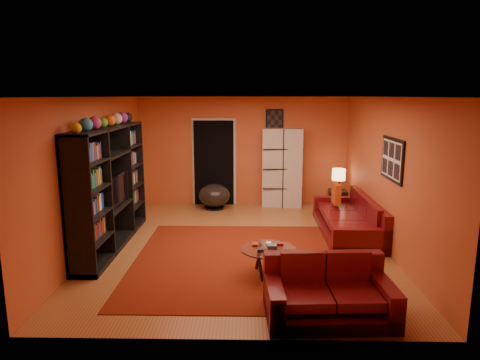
{
  "coord_description": "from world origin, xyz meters",
  "views": [
    {
      "loc": [
        0.13,
        -7.24,
        2.62
      ],
      "look_at": [
        -0.01,
        0.1,
        1.17
      ],
      "focal_mm": 32.0,
      "sensor_mm": 36.0,
      "label": 1
    }
  ],
  "objects_px": {
    "storage_cabinet": "(282,168)",
    "tv": "(114,190)",
    "loveseat": "(327,292)",
    "coffee_table": "(268,251)",
    "bowl_chair": "(214,196)",
    "side_table": "(338,201)",
    "entertainment_unit": "(110,187)",
    "sofa": "(353,220)",
    "table_lamp": "(339,175)"
  },
  "relations": [
    {
      "from": "storage_cabinet",
      "to": "tv",
      "type": "bearing_deg",
      "value": -133.23
    },
    {
      "from": "tv",
      "to": "storage_cabinet",
      "type": "bearing_deg",
      "value": -48.67
    },
    {
      "from": "loveseat",
      "to": "coffee_table",
      "type": "height_order",
      "value": "loveseat"
    },
    {
      "from": "bowl_chair",
      "to": "side_table",
      "type": "height_order",
      "value": "bowl_chair"
    },
    {
      "from": "storage_cabinet",
      "to": "side_table",
      "type": "bearing_deg",
      "value": -16.65
    },
    {
      "from": "tv",
      "to": "loveseat",
      "type": "relative_size",
      "value": 0.63
    },
    {
      "from": "tv",
      "to": "loveseat",
      "type": "bearing_deg",
      "value": -126.22
    },
    {
      "from": "entertainment_unit",
      "to": "sofa",
      "type": "relative_size",
      "value": 1.22
    },
    {
      "from": "coffee_table",
      "to": "table_lamp",
      "type": "bearing_deg",
      "value": 63.89
    },
    {
      "from": "tv",
      "to": "loveseat",
      "type": "xyz_separation_m",
      "value": [
        3.32,
        -2.43,
        -0.71
      ]
    },
    {
      "from": "loveseat",
      "to": "bowl_chair",
      "type": "xyz_separation_m",
      "value": [
        -1.76,
        4.92,
        0.03
      ]
    },
    {
      "from": "tv",
      "to": "entertainment_unit",
      "type": "bearing_deg",
      "value": 104.74
    },
    {
      "from": "entertainment_unit",
      "to": "side_table",
      "type": "distance_m",
      "value": 5.08
    },
    {
      "from": "coffee_table",
      "to": "table_lamp",
      "type": "xyz_separation_m",
      "value": [
        1.75,
        3.57,
        0.48
      ]
    },
    {
      "from": "storage_cabinet",
      "to": "entertainment_unit",
      "type": "bearing_deg",
      "value": -133.54
    },
    {
      "from": "loveseat",
      "to": "storage_cabinet",
      "type": "bearing_deg",
      "value": -1.15
    },
    {
      "from": "entertainment_unit",
      "to": "coffee_table",
      "type": "bearing_deg",
      "value": -25.2
    },
    {
      "from": "loveseat",
      "to": "side_table",
      "type": "distance_m",
      "value": 4.84
    },
    {
      "from": "loveseat",
      "to": "coffee_table",
      "type": "xyz_separation_m",
      "value": [
        -0.66,
        1.14,
        0.08
      ]
    },
    {
      "from": "storage_cabinet",
      "to": "table_lamp",
      "type": "relative_size",
      "value": 3.75
    },
    {
      "from": "entertainment_unit",
      "to": "tv",
      "type": "distance_m",
      "value": 0.07
    },
    {
      "from": "entertainment_unit",
      "to": "table_lamp",
      "type": "relative_size",
      "value": 6.04
    },
    {
      "from": "entertainment_unit",
      "to": "tv",
      "type": "height_order",
      "value": "entertainment_unit"
    },
    {
      "from": "tv",
      "to": "coffee_table",
      "type": "xyz_separation_m",
      "value": [
        2.65,
        -1.29,
        -0.63
      ]
    },
    {
      "from": "bowl_chair",
      "to": "loveseat",
      "type": "bearing_deg",
      "value": -70.34
    },
    {
      "from": "loveseat",
      "to": "storage_cabinet",
      "type": "height_order",
      "value": "storage_cabinet"
    },
    {
      "from": "tv",
      "to": "loveseat",
      "type": "height_order",
      "value": "tv"
    },
    {
      "from": "sofa",
      "to": "side_table",
      "type": "distance_m",
      "value": 1.6
    },
    {
      "from": "loveseat",
      "to": "bowl_chair",
      "type": "relative_size",
      "value": 2.12
    },
    {
      "from": "bowl_chair",
      "to": "side_table",
      "type": "xyz_separation_m",
      "value": [
        2.84,
        -0.2,
        -0.07
      ]
    },
    {
      "from": "side_table",
      "to": "table_lamp",
      "type": "xyz_separation_m",
      "value": [
        0.0,
        0.0,
        0.6
      ]
    },
    {
      "from": "sofa",
      "to": "table_lamp",
      "type": "distance_m",
      "value": 1.7
    },
    {
      "from": "storage_cabinet",
      "to": "coffee_table",
      "type": "bearing_deg",
      "value": -91.76
    },
    {
      "from": "coffee_table",
      "to": "table_lamp",
      "type": "relative_size",
      "value": 1.65
    },
    {
      "from": "entertainment_unit",
      "to": "loveseat",
      "type": "bearing_deg",
      "value": -35.66
    },
    {
      "from": "sofa",
      "to": "loveseat",
      "type": "bearing_deg",
      "value": -107.71
    },
    {
      "from": "coffee_table",
      "to": "side_table",
      "type": "xyz_separation_m",
      "value": [
        1.75,
        3.57,
        -0.12
      ]
    },
    {
      "from": "bowl_chair",
      "to": "side_table",
      "type": "distance_m",
      "value": 2.85
    },
    {
      "from": "table_lamp",
      "to": "storage_cabinet",
      "type": "bearing_deg",
      "value": 157.91
    },
    {
      "from": "entertainment_unit",
      "to": "sofa",
      "type": "bearing_deg",
      "value": 8.98
    },
    {
      "from": "entertainment_unit",
      "to": "side_table",
      "type": "bearing_deg",
      "value": 27.29
    },
    {
      "from": "loveseat",
      "to": "side_table",
      "type": "relative_size",
      "value": 3.07
    },
    {
      "from": "entertainment_unit",
      "to": "storage_cabinet",
      "type": "xyz_separation_m",
      "value": [
        3.22,
        2.8,
        -0.12
      ]
    },
    {
      "from": "sofa",
      "to": "side_table",
      "type": "relative_size",
      "value": 4.93
    },
    {
      "from": "tv",
      "to": "side_table",
      "type": "distance_m",
      "value": 5.02
    },
    {
      "from": "loveseat",
      "to": "storage_cabinet",
      "type": "xyz_separation_m",
      "value": [
        -0.15,
        5.22,
        0.65
      ]
    },
    {
      "from": "bowl_chair",
      "to": "storage_cabinet",
      "type": "bearing_deg",
      "value": 10.57
    },
    {
      "from": "tv",
      "to": "bowl_chair",
      "type": "height_order",
      "value": "tv"
    },
    {
      "from": "sofa",
      "to": "tv",
      "type": "bearing_deg",
      "value": -170.18
    },
    {
      "from": "storage_cabinet",
      "to": "bowl_chair",
      "type": "bearing_deg",
      "value": -163.99
    }
  ]
}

